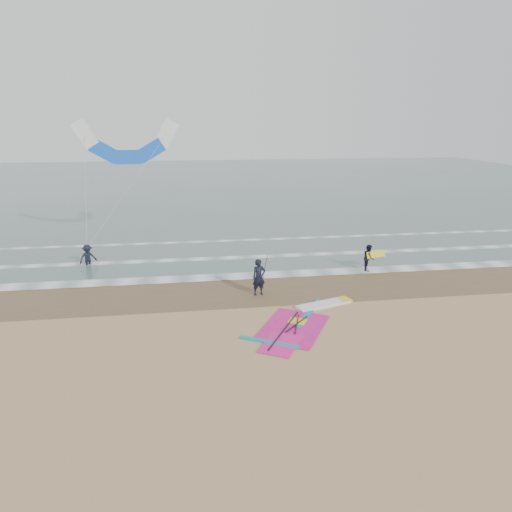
{
  "coord_description": "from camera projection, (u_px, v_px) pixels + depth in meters",
  "views": [
    {
      "loc": [
        -4.61,
        -17.07,
        8.91
      ],
      "look_at": [
        -1.42,
        5.0,
        2.2
      ],
      "focal_mm": 32.0,
      "sensor_mm": 36.0,
      "label": 1
    }
  ],
  "objects": [
    {
      "name": "foam_waterline",
      "position": [
        266.0,
        263.0,
        29.26
      ],
      "size": [
        120.0,
        9.15,
        0.02
      ],
      "color": "white",
      "rests_on": "ground"
    },
    {
      "name": "person_wading",
      "position": [
        87.0,
        253.0,
        28.67
      ],
      "size": [
        1.28,
        1.13,
        1.72
      ],
      "primitive_type": "imported",
      "rotation": [
        0.0,
        0.0,
        0.56
      ],
      "color": "black",
      "rests_on": "ground"
    },
    {
      "name": "sea_water",
      "position": [
        223.0,
        184.0,
        64.87
      ],
      "size": [
        120.0,
        80.0,
        0.02
      ],
      "primitive_type": "cube",
      "color": "#47605E",
      "rests_on": "ground"
    },
    {
      "name": "person_standing",
      "position": [
        259.0,
        277.0,
        23.84
      ],
      "size": [
        0.79,
        0.6,
        1.95
      ],
      "primitive_type": "imported",
      "rotation": [
        0.0,
        0.0,
        0.21
      ],
      "color": "black",
      "rests_on": "ground"
    },
    {
      "name": "windsurf_rig",
      "position": [
        303.0,
        321.0,
        20.88
      ],
      "size": [
        6.11,
        5.78,
        0.15
      ],
      "color": "white",
      "rests_on": "ground"
    },
    {
      "name": "wet_sand_band",
      "position": [
        279.0,
        288.0,
        25.06
      ],
      "size": [
        120.0,
        5.0,
        0.01
      ],
      "primitive_type": "cube",
      "color": "brown",
      "rests_on": "ground"
    },
    {
      "name": "ground",
      "position": [
        306.0,
        338.0,
        19.38
      ],
      "size": [
        120.0,
        120.0,
        0.0
      ],
      "primitive_type": "plane",
      "color": "tan",
      "rests_on": "ground"
    },
    {
      "name": "held_pole",
      "position": [
        265.0,
        269.0,
        23.75
      ],
      "size": [
        0.17,
        0.86,
        1.82
      ],
      "color": "black",
      "rests_on": "ground"
    },
    {
      "name": "carried_kiteboard",
      "position": [
        376.0,
        254.0,
        27.68
      ],
      "size": [
        1.3,
        0.51,
        0.39
      ],
      "color": "yellow",
      "rests_on": "ground"
    },
    {
      "name": "surf_kite",
      "position": [
        127.0,
        145.0,
        30.69
      ],
      "size": [
        7.09,
        3.79,
        7.87
      ],
      "color": "white",
      "rests_on": "ground"
    },
    {
      "name": "person_walking",
      "position": [
        369.0,
        258.0,
        27.79
      ],
      "size": [
        0.86,
        0.96,
        1.62
      ],
      "primitive_type": "imported",
      "rotation": [
        0.0,
        0.0,
        1.2
      ],
      "color": "black",
      "rests_on": "ground"
    }
  ]
}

